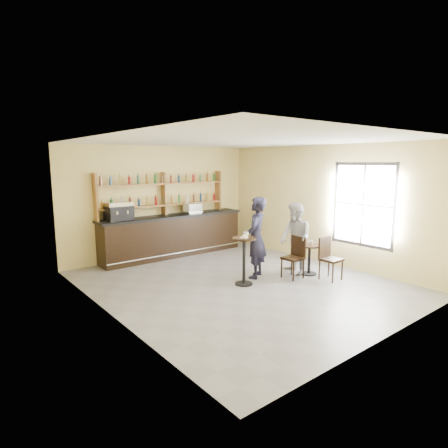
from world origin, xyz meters
TOP-DOWN VIEW (x-y plane):
  - floor at (0.00, 0.00)m, footprint 7.00×7.00m
  - ceiling at (0.00, 0.00)m, footprint 7.00×7.00m
  - wall_back at (0.00, 3.50)m, footprint 7.00×0.00m
  - wall_front at (0.00, -3.50)m, footprint 7.00×0.00m
  - wall_left at (-3.00, 0.00)m, footprint 0.00×7.00m
  - wall_right at (3.00, 0.00)m, footprint 0.00×7.00m
  - window_pane at (2.99, -1.20)m, footprint 0.00×2.00m
  - window_frame at (2.99, -1.20)m, footprint 0.04×1.70m
  - shelf_unit at (0.00, 3.37)m, footprint 4.00×0.26m
  - liquor_bottles at (0.00, 3.37)m, footprint 3.68×0.10m
  - bar_counter at (0.18, 3.15)m, footprint 4.50×0.88m
  - espresso_machine at (-1.48, 3.15)m, footprint 0.70×0.47m
  - pastry_case at (0.86, 3.15)m, footprint 0.53×0.45m
  - pedestal_table at (0.03, -0.13)m, footprint 0.65×0.65m
  - napkin at (0.03, -0.13)m, footprint 0.22×0.22m
  - donut at (0.04, -0.14)m, footprint 0.16×0.16m
  - cup_pedestal at (0.17, -0.03)m, footprint 0.14×0.14m
  - man_main at (0.61, 0.10)m, footprint 0.84×0.78m
  - cafe_table at (1.80, -0.55)m, footprint 0.78×0.78m
  - cup_cafe at (1.85, -0.55)m, footprint 0.13×0.13m
  - chair_west at (1.25, -0.50)m, footprint 0.43×0.43m
  - chair_south at (1.85, -1.15)m, footprint 0.44×0.44m
  - patron_second at (1.56, -0.30)m, footprint 0.90×1.02m

SIDE VIEW (x-z plane):
  - floor at x=0.00m, z-range 0.00..0.00m
  - cafe_table at x=1.80m, z-range 0.00..0.75m
  - chair_west at x=1.25m, z-range 0.00..0.99m
  - chair_south at x=1.85m, z-range 0.00..1.00m
  - pedestal_table at x=0.03m, z-range 0.00..1.08m
  - bar_counter at x=0.18m, z-range 0.00..1.22m
  - cup_cafe at x=1.85m, z-range 0.75..0.84m
  - patron_second at x=1.56m, z-range 0.00..1.77m
  - man_main at x=0.61m, z-range 0.00..1.94m
  - napkin at x=0.03m, z-range 1.08..1.09m
  - donut at x=0.04m, z-range 1.09..1.13m
  - cup_pedestal at x=0.17m, z-range 1.08..1.18m
  - pastry_case at x=0.86m, z-range 1.22..1.51m
  - espresso_machine at x=-1.48m, z-range 1.22..1.70m
  - wall_back at x=0.00m, z-range -1.90..5.10m
  - wall_front at x=0.00m, z-range -1.90..5.10m
  - wall_left at x=-3.00m, z-range -1.90..5.10m
  - wall_right at x=3.00m, z-range -1.90..5.10m
  - window_frame at x=2.99m, z-range 0.65..2.75m
  - window_pane at x=2.99m, z-range 0.70..2.70m
  - shelf_unit at x=0.00m, z-range 1.11..2.51m
  - liquor_bottles at x=0.00m, z-range 1.48..2.48m
  - ceiling at x=0.00m, z-range 3.20..3.20m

